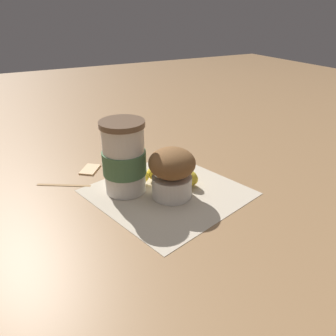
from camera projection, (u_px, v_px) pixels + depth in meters
The scene contains 7 objects.
ground_plane at pixel (168, 192), 0.64m from camera, with size 3.00×3.00×0.00m, color #936D47.
paper_napkin at pixel (168, 192), 0.64m from camera, with size 0.26×0.26×0.00m, color beige.
coffee_cup at pixel (124, 158), 0.61m from camera, with size 0.08×0.08×0.14m.
muffin at pixel (171, 172), 0.60m from camera, with size 0.09×0.09×0.10m.
banana at pixel (162, 176), 0.66m from camera, with size 0.14×0.10×0.03m.
sugar_packet at pixel (90, 169), 0.72m from camera, with size 0.05×0.03×0.01m, color #E0B27F.
wooden_stirrer at pixel (64, 185), 0.66m from camera, with size 0.11×0.01×0.00m, color #9E7547.
Camera 1 is at (-0.25, -0.49, 0.33)m, focal length 35.00 mm.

